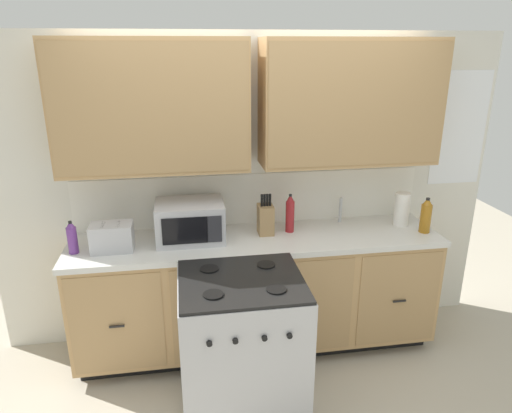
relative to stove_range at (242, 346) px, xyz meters
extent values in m
plane|color=#B2A893|center=(0.20, 0.33, -0.47)|extent=(8.00, 8.00, 0.00)
cube|color=silver|center=(0.20, 0.96, 0.71)|extent=(3.88, 0.05, 2.37)
cube|color=white|center=(0.20, 0.93, 0.67)|extent=(2.68, 0.01, 0.40)
cube|color=tan|center=(-0.49, 0.76, 1.41)|extent=(1.29, 0.34, 0.88)
cube|color=#A58052|center=(-0.49, 0.59, 1.41)|extent=(1.26, 0.01, 0.83)
cube|color=tan|center=(0.90, 0.76, 1.41)|extent=(1.29, 0.34, 0.88)
cube|color=#A58052|center=(0.90, 0.59, 1.41)|extent=(1.26, 0.01, 0.83)
cube|color=white|center=(1.89, 0.93, 1.17)|extent=(0.44, 0.01, 0.90)
cube|color=black|center=(0.20, 0.66, -0.42)|extent=(2.62, 0.48, 0.10)
cube|color=tan|center=(0.20, 0.63, 0.03)|extent=(2.68, 0.60, 0.80)
cube|color=#A88354|center=(-0.80, 0.33, 0.03)|extent=(0.62, 0.01, 0.73)
cube|color=black|center=(-0.80, 0.31, 0.02)|extent=(0.10, 0.01, 0.01)
cube|color=#A88354|center=(-0.13, 0.33, 0.03)|extent=(0.62, 0.01, 0.73)
cube|color=black|center=(-0.13, 0.31, 0.02)|extent=(0.10, 0.01, 0.01)
cube|color=#A88354|center=(0.54, 0.33, 0.03)|extent=(0.62, 0.01, 0.73)
cube|color=black|center=(0.54, 0.31, 0.02)|extent=(0.10, 0.01, 0.01)
cube|color=#A88354|center=(1.21, 0.33, 0.03)|extent=(0.62, 0.01, 0.73)
cube|color=black|center=(1.21, 0.31, 0.02)|extent=(0.10, 0.01, 0.01)
cube|color=silver|center=(0.20, 0.63, 0.45)|extent=(2.71, 0.63, 0.04)
cube|color=#A8AAAF|center=(0.90, 0.66, 0.45)|extent=(0.56, 0.38, 0.02)
cube|color=#B7B7BC|center=(0.00, 0.00, -0.01)|extent=(0.76, 0.66, 0.92)
cube|color=black|center=(0.00, 0.00, 0.46)|extent=(0.74, 0.65, 0.02)
cylinder|color=black|center=(-0.18, -0.16, 0.47)|extent=(0.12, 0.12, 0.01)
cylinder|color=black|center=(0.18, -0.16, 0.47)|extent=(0.12, 0.12, 0.01)
cylinder|color=black|center=(-0.18, 0.16, 0.47)|extent=(0.12, 0.12, 0.01)
cylinder|color=black|center=(0.18, 0.16, 0.47)|extent=(0.12, 0.12, 0.01)
cylinder|color=black|center=(-0.22, -0.34, 0.28)|extent=(0.03, 0.02, 0.03)
cylinder|color=black|center=(-0.08, -0.34, 0.28)|extent=(0.03, 0.02, 0.03)
cylinder|color=black|center=(0.08, -0.34, 0.28)|extent=(0.03, 0.02, 0.03)
cylinder|color=black|center=(0.22, -0.34, 0.28)|extent=(0.03, 0.02, 0.03)
cube|color=#B7B7BC|center=(-0.28, 0.68, 0.61)|extent=(0.48, 0.36, 0.28)
cube|color=black|center=(-0.32, 0.49, 0.61)|extent=(0.31, 0.01, 0.19)
cube|color=#28282D|center=(-0.12, 0.49, 0.61)|extent=(0.10, 0.01, 0.19)
cube|color=#B7B7BC|center=(-0.81, 0.57, 0.56)|extent=(0.28, 0.18, 0.19)
cube|color=black|center=(-0.86, 0.57, 0.65)|extent=(0.02, 0.13, 0.01)
cube|color=black|center=(-0.76, 0.57, 0.65)|extent=(0.02, 0.13, 0.01)
cube|color=#9C794E|center=(0.27, 0.70, 0.58)|extent=(0.11, 0.14, 0.22)
cylinder|color=black|center=(0.24, 0.69, 0.73)|extent=(0.02, 0.02, 0.09)
cylinder|color=black|center=(0.26, 0.69, 0.73)|extent=(0.02, 0.02, 0.09)
cylinder|color=black|center=(0.28, 0.69, 0.73)|extent=(0.02, 0.02, 0.09)
cylinder|color=black|center=(0.30, 0.69, 0.73)|extent=(0.02, 0.02, 0.09)
cylinder|color=#B2B5BA|center=(0.90, 0.84, 0.57)|extent=(0.02, 0.02, 0.20)
cylinder|color=white|center=(1.35, 0.70, 0.60)|extent=(0.12, 0.12, 0.26)
cylinder|color=maroon|center=(0.46, 0.70, 0.58)|extent=(0.07, 0.07, 0.24)
cone|color=maroon|center=(0.46, 0.70, 0.73)|extent=(0.06, 0.06, 0.06)
cylinder|color=black|center=(0.46, 0.70, 0.75)|extent=(0.02, 0.02, 0.02)
cylinder|color=#9E6619|center=(1.46, 0.53, 0.57)|extent=(0.08, 0.08, 0.22)
cone|color=#9E6619|center=(1.46, 0.53, 0.71)|extent=(0.07, 0.07, 0.05)
cylinder|color=black|center=(1.46, 0.53, 0.73)|extent=(0.03, 0.03, 0.02)
cylinder|color=#663384|center=(-1.07, 0.56, 0.56)|extent=(0.07, 0.07, 0.18)
cone|color=#663384|center=(-1.07, 0.56, 0.67)|extent=(0.06, 0.06, 0.05)
cylinder|color=black|center=(-1.07, 0.56, 0.69)|extent=(0.02, 0.02, 0.02)
camera|label=1|loc=(-0.31, -2.45, 1.79)|focal=32.49mm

